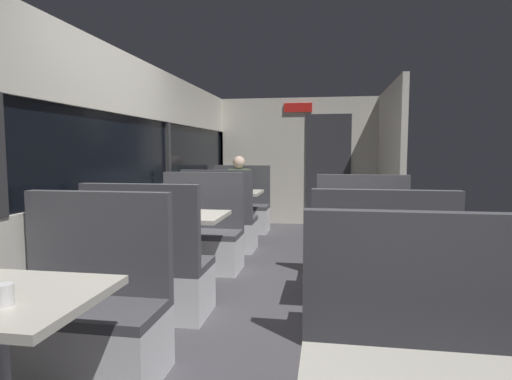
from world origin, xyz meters
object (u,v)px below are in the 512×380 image
at_px(bench_mid_window_facing_entry, 200,241).
at_px(bench_far_window_facing_entry, 240,212).
at_px(dining_table_rear_aisle, 370,234).
at_px(bench_near_window_facing_entry, 86,322).
at_px(coffee_cup_secondary, 377,215).
at_px(dining_table_far_window, 231,198).
at_px(seated_passenger, 240,200).
at_px(bench_mid_window_facing_end, 150,276).
at_px(coffee_cup_primary, 5,295).
at_px(bench_far_window_facing_end, 220,226).
at_px(bench_rear_aisle_facing_end, 379,297).
at_px(dining_table_mid_window, 179,224).
at_px(bench_rear_aisle_facing_entry, 363,251).

relative_size(bench_mid_window_facing_entry, bench_far_window_facing_entry, 1.00).
bearing_deg(bench_far_window_facing_entry, dining_table_rear_aisle, -61.11).
distance_m(bench_near_window_facing_entry, coffee_cup_secondary, 2.46).
bearing_deg(bench_mid_window_facing_entry, bench_near_window_facing_entry, -90.00).
xyz_separation_m(dining_table_far_window, seated_passenger, (0.00, 0.63, -0.10)).
bearing_deg(dining_table_rear_aisle, bench_mid_window_facing_end, -164.41).
relative_size(dining_table_far_window, coffee_cup_primary, 10.00).
bearing_deg(bench_mid_window_facing_entry, coffee_cup_primary, -87.10).
bearing_deg(bench_far_window_facing_end, bench_rear_aisle_facing_end, -54.87).
bearing_deg(dining_table_rear_aisle, dining_table_far_window, 125.13).
height_order(bench_mid_window_facing_end, seated_passenger, seated_passenger).
distance_m(dining_table_mid_window, bench_rear_aisle_facing_entry, 1.88).
bearing_deg(bench_mid_window_facing_end, dining_table_far_window, 90.00).
distance_m(bench_far_window_facing_end, bench_far_window_facing_entry, 1.40).
height_order(bench_near_window_facing_entry, dining_table_rear_aisle, bench_near_window_facing_entry).
bearing_deg(bench_near_window_facing_entry, dining_table_far_window, 90.00).
distance_m(bench_far_window_facing_end, coffee_cup_primary, 4.14).
height_order(bench_mid_window_facing_entry, coffee_cup_secondary, bench_mid_window_facing_entry).
height_order(dining_table_far_window, bench_rear_aisle_facing_entry, bench_rear_aisle_facing_entry).
relative_size(bench_rear_aisle_facing_end, seated_passenger, 0.87).
bearing_deg(coffee_cup_secondary, bench_far_window_facing_entry, 120.56).
distance_m(bench_near_window_facing_entry, bench_mid_window_facing_end, 0.95).
xyz_separation_m(dining_table_mid_window, bench_rear_aisle_facing_entry, (1.79, 0.50, -0.31)).
bearing_deg(seated_passenger, bench_far_window_facing_end, -90.00).
bearing_deg(bench_rear_aisle_facing_entry, bench_near_window_facing_entry, -129.85).
relative_size(bench_far_window_facing_end, coffee_cup_primary, 12.22).
height_order(bench_far_window_facing_end, coffee_cup_primary, bench_far_window_facing_end).
distance_m(bench_far_window_facing_entry, bench_rear_aisle_facing_entry, 3.11).
xyz_separation_m(dining_table_rear_aisle, bench_rear_aisle_facing_entry, (0.00, 0.70, -0.31)).
bearing_deg(dining_table_mid_window, bench_mid_window_facing_end, -90.00).
bearing_deg(bench_mid_window_facing_entry, dining_table_mid_window, -90.00).
distance_m(bench_mid_window_facing_end, seated_passenger, 3.68).
height_order(dining_table_rear_aisle, coffee_cup_secondary, coffee_cup_secondary).
height_order(bench_near_window_facing_entry, seated_passenger, seated_passenger).
bearing_deg(bench_mid_window_facing_end, bench_rear_aisle_facing_entry, 33.81).
bearing_deg(dining_table_rear_aisle, seated_passenger, 119.44).
relative_size(bench_far_window_facing_entry, seated_passenger, 0.87).
bearing_deg(bench_mid_window_facing_end, coffee_cup_secondary, 18.12).
relative_size(coffee_cup_primary, coffee_cup_secondary, 1.00).
distance_m(seated_passenger, coffee_cup_primary, 5.45).
bearing_deg(seated_passenger, bench_mid_window_facing_entry, -90.00).
xyz_separation_m(seated_passenger, coffee_cup_secondary, (1.85, -3.06, 0.25)).
bearing_deg(bench_far_window_facing_entry, coffee_cup_secondary, -59.44).
relative_size(bench_near_window_facing_entry, dining_table_mid_window, 1.22).
height_order(dining_table_rear_aisle, coffee_cup_primary, coffee_cup_primary).
bearing_deg(bench_near_window_facing_entry, bench_far_window_facing_end, 90.00).
height_order(bench_far_window_facing_entry, coffee_cup_secondary, bench_far_window_facing_entry).
height_order(dining_table_rear_aisle, bench_rear_aisle_facing_end, bench_rear_aisle_facing_end).
distance_m(dining_table_far_window, seated_passenger, 0.64).
height_order(bench_far_window_facing_end, bench_rear_aisle_facing_end, same).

